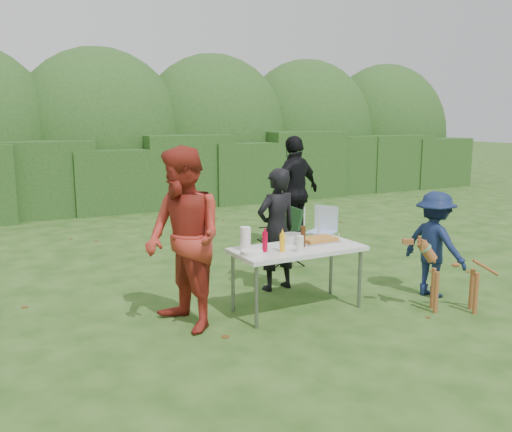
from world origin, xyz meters
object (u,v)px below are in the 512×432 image
dog (455,276)px  ketchup_bottle (265,242)px  person_cook (277,230)px  paper_towel_roll (245,239)px  folding_table (297,252)px  person_red_jacket (184,239)px  beer_bottle (303,236)px  camping_chair (281,237)px  mustard_bottle (282,243)px  child (434,244)px  lawn_chair (321,230)px  person_black_puffy (295,192)px

dog → ketchup_bottle: size_ratio=3.96×
person_cook → paper_towel_roll: size_ratio=6.03×
folding_table → person_red_jacket: (-1.33, 0.09, 0.27)m
person_cook → paper_towel_roll: (-0.76, -0.62, 0.09)m
person_red_jacket → beer_bottle: bearing=75.0°
person_cook → camping_chair: bearing=-129.0°
person_red_jacket → mustard_bottle: (1.07, -0.18, -0.11)m
folding_table → person_cook: size_ratio=0.96×
ketchup_bottle → child: bearing=-9.5°
mustard_bottle → beer_bottle: size_ratio=0.83×
beer_bottle → dog: bearing=-30.5°
mustard_bottle → ketchup_bottle: ketchup_bottle is taller
child → paper_towel_roll: (-2.34, 0.53, 0.22)m
ketchup_bottle → beer_bottle: 0.49m
person_cook → paper_towel_roll: bearing=33.7°
folding_table → mustard_bottle: bearing=-160.2°
lawn_chair → ketchup_bottle: (-2.20, -2.06, 0.46)m
lawn_chair → beer_bottle: 2.72m
folding_table → dog: (1.56, -0.89, -0.27)m
child → person_cook: bearing=45.4°
folding_table → lawn_chair: size_ratio=1.95×
person_cook → person_red_jacket: size_ratio=0.82×
child → beer_bottle: 1.74m
child → folding_table: bearing=69.6°
person_cook → mustard_bottle: 0.98m
person_black_puffy → mustard_bottle: bearing=37.3°
person_cook → child: (1.57, -1.15, -0.13)m
dog → ketchup_bottle: ketchup_bottle is taller
person_black_puffy → ketchup_bottle: person_black_puffy is taller
person_cook → mustard_bottle: size_ratio=7.84×
person_red_jacket → child: (3.08, -0.46, -0.30)m
person_cook → camping_chair: (0.65, 0.98, -0.35)m
mustard_bottle → dog: bearing=-23.7°
camping_chair → beer_bottle: size_ratio=3.62×
lawn_chair → beer_bottle: beer_bottle is taller
person_cook → dog: 2.19m
folding_table → ketchup_bottle: ketchup_bottle is taller
person_black_puffy → camping_chair: 1.34m
folding_table → paper_towel_roll: 0.63m
person_black_puffy → mustard_bottle: (-1.91, -2.77, -0.11)m
mustard_bottle → folding_table: bearing=19.8°
person_black_puffy → child: person_black_puffy is taller
dog → paper_towel_roll: size_ratio=3.35×
person_black_puffy → camping_chair: bearing=30.0°
child → dog: (-0.20, -0.52, -0.24)m
person_red_jacket → lawn_chair: size_ratio=2.48×
person_red_jacket → camping_chair: size_ratio=2.20×
lawn_chair → mustard_bottle: 2.98m
ketchup_bottle → mustard_bottle: bearing=-26.3°
dog → lawn_chair: bearing=-61.2°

